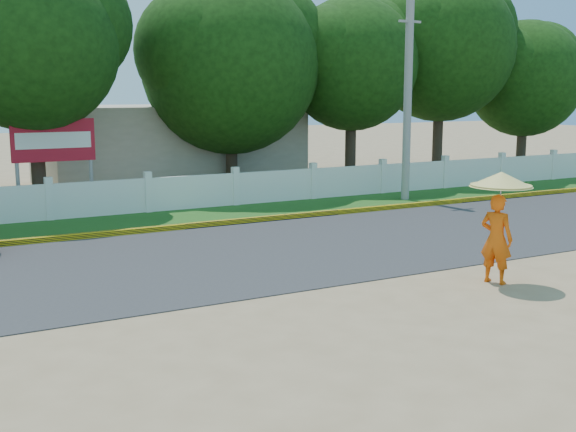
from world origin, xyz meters
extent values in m
plane|color=#9E8460|center=(0.00, 0.00, 0.00)|extent=(120.00, 120.00, 0.00)
cube|color=#38383A|center=(0.00, 4.50, 0.01)|extent=(60.00, 7.00, 0.02)
cube|color=#2D601E|center=(0.00, 9.75, 0.01)|extent=(60.00, 3.50, 0.03)
cube|color=yellow|center=(0.00, 8.05, 0.08)|extent=(40.00, 0.18, 0.16)
cube|color=silver|center=(0.00, 11.20, 0.55)|extent=(40.00, 0.10, 1.10)
cube|color=#B7AD99|center=(3.00, 18.00, 1.60)|extent=(10.00, 6.00, 3.20)
cylinder|color=gray|center=(8.78, 9.53, 3.45)|extent=(0.28, 0.28, 6.90)
imported|color=#E2530B|center=(3.47, -0.26, 0.90)|extent=(0.64, 0.77, 1.79)
cylinder|color=#939398|center=(3.52, -0.26, 1.59)|extent=(0.03, 0.03, 1.16)
cone|color=#D0BC60|center=(3.52, -0.26, 2.08)|extent=(1.23, 1.23, 0.30)
cylinder|color=gray|center=(-3.69, 12.30, 1.00)|extent=(0.12, 0.12, 2.00)
cylinder|color=gray|center=(-1.49, 12.30, 1.00)|extent=(0.12, 0.12, 2.00)
cube|color=#AE1222|center=(-2.59, 12.30, 2.30)|extent=(2.50, 0.12, 1.30)
cube|color=silver|center=(-2.59, 12.24, 2.30)|extent=(2.25, 0.02, 0.49)
cylinder|color=#473828|center=(14.10, 14.20, 1.94)|extent=(0.44, 0.44, 3.89)
sphere|color=#1A440F|center=(14.10, 14.20, 5.62)|extent=(6.32, 6.32, 6.32)
cylinder|color=#473828|center=(4.40, 14.62, 1.46)|extent=(0.44, 0.44, 2.91)
sphere|color=#1A440F|center=(4.40, 14.62, 4.74)|extent=(6.66, 6.66, 6.66)
cylinder|color=#473828|center=(-2.97, 12.96, 1.86)|extent=(0.44, 0.44, 3.71)
sphere|color=#1A440F|center=(-2.97, 12.96, 5.18)|extent=(5.35, 5.35, 5.35)
cylinder|color=#473828|center=(9.44, 14.05, 1.69)|extent=(0.44, 0.44, 3.38)
sphere|color=#1A440F|center=(9.44, 14.05, 4.84)|extent=(5.31, 5.31, 5.31)
cylinder|color=#473828|center=(18.74, 13.76, 1.45)|extent=(0.44, 0.44, 2.89)
sphere|color=#1A440F|center=(18.74, 13.76, 4.35)|extent=(5.28, 5.28, 5.28)
camera|label=1|loc=(-6.83, -10.57, 3.78)|focal=45.00mm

